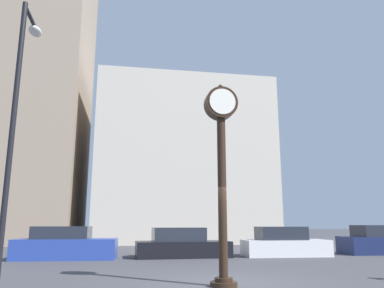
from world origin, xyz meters
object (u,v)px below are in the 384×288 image
street_clock (222,155)px  car_black (182,245)px  car_blue (65,245)px  street_lamp_left (20,98)px  car_white (284,244)px  car_navy (384,242)px

street_clock → car_black: 8.95m
car_blue → street_lamp_left: (-0.26, -7.97, 4.23)m
car_blue → car_black: (5.30, 0.08, -0.04)m
street_clock → car_white: street_clock is taller
car_black → car_navy: 10.82m
car_white → street_lamp_left: (-10.61, -7.81, 4.25)m
car_white → street_clock: bearing=-119.4°
car_black → car_white: 5.07m
street_clock → car_navy: size_ratio=1.15×
car_blue → car_white: size_ratio=1.07×
car_white → car_navy: car_navy is taller
car_blue → car_white: 10.36m
street_clock → car_blue: street_clock is taller
car_white → car_navy: 5.77m
car_blue → car_navy: car_navy is taller
car_blue → car_navy: size_ratio=0.97×
car_black → street_clock: bearing=-92.5°
street_clock → car_navy: (10.97, 8.66, -2.75)m
car_black → car_white: bearing=-4.2°
car_blue → car_navy: 16.12m
car_blue → car_black: bearing=3.9°
street_clock → car_navy: street_clock is taller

